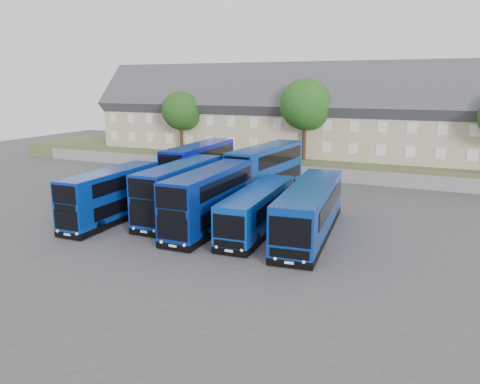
# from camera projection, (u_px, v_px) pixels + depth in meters

# --- Properties ---
(ground) EXTENTS (120.00, 120.00, 0.00)m
(ground) POSITION_uv_depth(u_px,v_px,m) (171.00, 239.00, 32.67)
(ground) COLOR #434448
(ground) RESTS_ON ground
(retaining_wall) EXTENTS (70.00, 0.40, 1.50)m
(retaining_wall) POSITION_uv_depth(u_px,v_px,m) (283.00, 171.00, 53.86)
(retaining_wall) COLOR slate
(retaining_wall) RESTS_ON ground
(earth_bank) EXTENTS (80.00, 20.00, 2.00)m
(earth_bank) POSITION_uv_depth(u_px,v_px,m) (307.00, 157.00, 62.71)
(earth_bank) COLOR #4D5831
(earth_bank) RESTS_ON ground
(terrace_row) EXTENTS (66.00, 10.40, 11.20)m
(terrace_row) POSITION_uv_depth(u_px,v_px,m) (348.00, 118.00, 55.50)
(terrace_row) COLOR tan
(terrace_row) RESTS_ON earth_bank
(dd_front_left) EXTENTS (2.57, 10.14, 4.00)m
(dd_front_left) POSITION_uv_depth(u_px,v_px,m) (111.00, 197.00, 36.47)
(dd_front_left) COLOR navy
(dd_front_left) RESTS_ON ground
(dd_front_mid) EXTENTS (2.95, 11.01, 4.34)m
(dd_front_mid) POSITION_uv_depth(u_px,v_px,m) (180.00, 192.00, 37.43)
(dd_front_mid) COLOR #072791
(dd_front_mid) RESTS_ON ground
(dd_front_right) EXTENTS (2.80, 11.11, 4.39)m
(dd_front_right) POSITION_uv_depth(u_px,v_px,m) (210.00, 200.00, 34.59)
(dd_front_right) COLOR navy
(dd_front_right) RESTS_ON ground
(dd_rear_left) EXTENTS (3.25, 11.83, 4.66)m
(dd_rear_left) POSITION_uv_depth(u_px,v_px,m) (199.00, 168.00, 46.82)
(dd_rear_left) COLOR #0810A3
(dd_rear_left) RESTS_ON ground
(dd_rear_right) EXTENTS (3.65, 12.02, 4.71)m
(dd_rear_right) POSITION_uv_depth(u_px,v_px,m) (266.00, 171.00, 45.14)
(dd_rear_right) COLOR navy
(dd_rear_right) RESTS_ON ground
(coach_east_a) EXTENTS (3.08, 11.59, 3.13)m
(coach_east_a) POSITION_uv_depth(u_px,v_px,m) (258.00, 211.00, 34.10)
(coach_east_a) COLOR #08399F
(coach_east_a) RESTS_ON ground
(coach_east_b) EXTENTS (4.05, 13.51, 3.64)m
(coach_east_b) POSITION_uv_depth(u_px,v_px,m) (310.00, 211.00, 33.03)
(coach_east_b) COLOR navy
(coach_east_b) RESTS_ON ground
(tree_west) EXTENTS (4.80, 4.80, 7.65)m
(tree_west) POSITION_uv_depth(u_px,v_px,m) (182.00, 112.00, 58.90)
(tree_west) COLOR #382314
(tree_west) RESTS_ON earth_bank
(tree_mid) EXTENTS (5.76, 5.76, 9.18)m
(tree_mid) POSITION_uv_depth(u_px,v_px,m) (307.00, 106.00, 52.78)
(tree_mid) COLOR #382314
(tree_mid) RESTS_ON earth_bank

